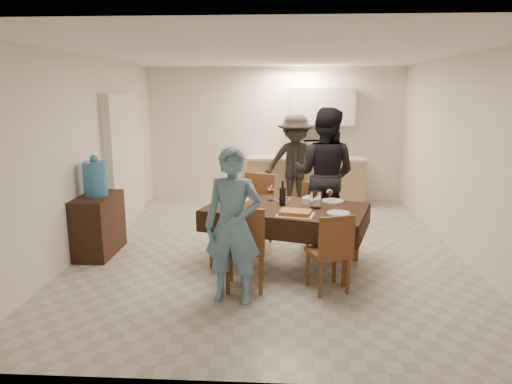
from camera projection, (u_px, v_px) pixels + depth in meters
The scene contains 33 objects.
floor at pixel (271, 248), 6.34m from camera, with size 5.00×6.00×0.02m, color #ABACA7.
ceiling at pixel (272, 54), 5.78m from camera, with size 5.00×6.00×0.02m, color white.
wall_back at pixel (275, 135), 8.98m from camera, with size 5.00×0.02×2.60m, color silver.
wall_front at pixel (261, 215), 3.13m from camera, with size 5.00×0.02×2.60m, color silver.
wall_left at pixel (87, 154), 6.19m from camera, with size 0.02×6.00×2.60m, color silver.
wall_right at pixel (464, 157), 5.92m from camera, with size 0.02×6.00×2.60m, color silver.
stub_partition at pixel (124, 159), 7.41m from camera, with size 0.15×1.40×2.10m, color silver.
kitchen_base_cabinet at pixel (305, 181), 8.82m from camera, with size 2.20×0.60×0.86m, color tan.
kitchen_worktop at pixel (306, 158), 8.72m from camera, with size 2.24×0.64×0.05m, color #B9BAB4.
upper_cabinet at pixel (322, 107), 8.64m from camera, with size 1.20×0.34×0.70m, color silver.
dining_table at pixel (286, 209), 5.62m from camera, with size 2.14×1.61×0.74m.
chair_near_left at pixel (245, 240), 4.85m from camera, with size 0.44×0.44×0.52m.
chair_near_right at pixel (329, 245), 4.82m from camera, with size 0.51×0.53×0.48m.
chair_far_left at pixel (253, 204), 6.31m from camera, with size 0.58×0.59×0.54m.
chair_far_right at pixel (318, 210), 6.28m from camera, with size 0.44×0.44×0.48m.
console at pixel (99, 225), 6.06m from camera, with size 0.43×0.86×0.80m, color black.
water_jug at pixel (95, 179), 5.92m from camera, with size 0.30×0.30×0.45m, color #3D88BF.
wine_bottle at pixel (282, 193), 5.63m from camera, with size 0.08×0.08×0.32m, color black, non-canonical shape.
water_pitcher at pixel (315, 200), 5.52m from camera, with size 0.14×0.14×0.21m, color white.
savoury_tart at pixel (295, 213), 5.23m from camera, with size 0.41×0.31×0.05m, color #AF6E33.
salad_bowl at pixel (310, 200), 5.76m from camera, with size 0.20×0.20×0.08m, color silver.
mushroom_dish at pixel (282, 200), 5.89m from camera, with size 0.18×0.18×0.03m, color silver.
wine_glass_a at pixel (240, 204), 5.38m from camera, with size 0.08×0.08×0.17m, color white, non-canonical shape.
wine_glass_b at pixel (329, 196), 5.81m from camera, with size 0.08×0.08×0.18m, color white, non-canonical shape.
wine_glass_c at pixel (271, 193), 5.89m from camera, with size 0.09×0.09×0.20m, color white, non-canonical shape.
plate_near_left at pixel (235, 212), 5.35m from camera, with size 0.26×0.26×0.01m, color silver.
plate_near_right at pixel (338, 213), 5.29m from camera, with size 0.27×0.27×0.02m, color silver.
plate_far_left at pixel (240, 200), 5.94m from camera, with size 0.24×0.24×0.01m, color silver.
plate_far_right at pixel (333, 201), 5.87m from camera, with size 0.28×0.28×0.02m, color silver.
microwave at pixel (318, 149), 8.67m from camera, with size 0.55×0.37×0.31m, color silver.
person_near at pixel (233, 226), 4.61m from camera, with size 0.59×0.38×1.61m, color #5A84A1.
person_far at pixel (324, 175), 6.56m from camera, with size 0.93×0.73×1.92m, color black.
person_kitchen at pixel (295, 162), 8.30m from camera, with size 1.12×0.64×1.74m, color black.
Camera 1 is at (0.13, -6.02, 2.13)m, focal length 32.00 mm.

